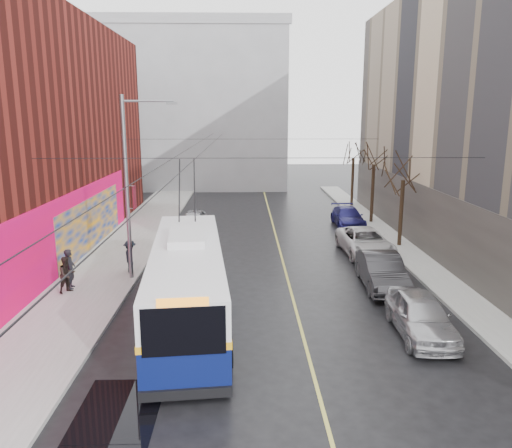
# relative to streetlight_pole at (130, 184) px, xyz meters

# --- Properties ---
(ground) EXTENTS (140.00, 140.00, 0.00)m
(ground) POSITION_rel_streetlight_pole_xyz_m (6.14, -10.00, -4.85)
(ground) COLOR black
(ground) RESTS_ON ground
(sidewalk_left) EXTENTS (4.00, 60.00, 0.15)m
(sidewalk_left) POSITION_rel_streetlight_pole_xyz_m (-1.86, 2.00, -4.77)
(sidewalk_left) COLOR gray
(sidewalk_left) RESTS_ON ground
(sidewalk_right) EXTENTS (2.00, 60.00, 0.15)m
(sidewalk_right) POSITION_rel_streetlight_pole_xyz_m (15.14, 2.00, -4.77)
(sidewalk_right) COLOR gray
(sidewalk_right) RESTS_ON ground
(lane_line) EXTENTS (0.12, 50.00, 0.01)m
(lane_line) POSITION_rel_streetlight_pole_xyz_m (7.64, 4.00, -4.84)
(lane_line) COLOR #BFB74C
(lane_line) RESTS_ON ground
(building_far) EXTENTS (20.50, 12.10, 18.00)m
(building_far) POSITION_rel_streetlight_pole_xyz_m (0.14, 34.99, 4.17)
(building_far) COLOR gray
(building_far) RESTS_ON ground
(streetlight_pole) EXTENTS (2.65, 0.60, 9.00)m
(streetlight_pole) POSITION_rel_streetlight_pole_xyz_m (0.00, 0.00, 0.00)
(streetlight_pole) COLOR slate
(streetlight_pole) RESTS_ON ground
(catenary_wires) EXTENTS (18.00, 60.00, 0.22)m
(catenary_wires) POSITION_rel_streetlight_pole_xyz_m (3.60, 4.77, 1.40)
(catenary_wires) COLOR black
(tree_near) EXTENTS (3.20, 3.20, 6.40)m
(tree_near) POSITION_rel_streetlight_pole_xyz_m (15.14, 6.00, 0.13)
(tree_near) COLOR black
(tree_near) RESTS_ON ground
(tree_mid) EXTENTS (3.20, 3.20, 6.68)m
(tree_mid) POSITION_rel_streetlight_pole_xyz_m (15.14, 13.00, 0.41)
(tree_mid) COLOR black
(tree_mid) RESTS_ON ground
(tree_far) EXTENTS (3.20, 3.20, 6.57)m
(tree_far) POSITION_rel_streetlight_pole_xyz_m (15.14, 20.00, 0.30)
(tree_far) COLOR black
(tree_far) RESTS_ON ground
(puddle) EXTENTS (2.25, 3.49, 0.01)m
(puddle) POSITION_rel_streetlight_pole_xyz_m (1.92, -11.38, -4.84)
(puddle) COLOR black
(puddle) RESTS_ON ground
(pigeons_flying) EXTENTS (4.07, 2.31, 1.44)m
(pigeons_flying) POSITION_rel_streetlight_pole_xyz_m (4.30, -0.35, 2.34)
(pigeons_flying) COLOR slate
(trolleybus) EXTENTS (3.82, 12.65, 5.92)m
(trolleybus) POSITION_rel_streetlight_pole_xyz_m (3.20, -4.96, -3.20)
(trolleybus) COLOR #091246
(trolleybus) RESTS_ON ground
(parked_car_a) EXTENTS (2.02, 4.70, 1.58)m
(parked_car_a) POSITION_rel_streetlight_pole_xyz_m (12.02, -6.65, -4.06)
(parked_car_a) COLOR #B1B1B6
(parked_car_a) RESTS_ON ground
(parked_car_b) EXTENTS (1.96, 5.02, 1.63)m
(parked_car_b) POSITION_rel_streetlight_pole_xyz_m (12.00, -1.36, -4.03)
(parked_car_b) COLOR #2C2B2E
(parked_car_b) RESTS_ON ground
(parked_car_c) EXTENTS (2.79, 5.63, 1.53)m
(parked_car_c) POSITION_rel_streetlight_pole_xyz_m (12.59, 4.37, -4.08)
(parked_car_c) COLOR silver
(parked_car_c) RESTS_ON ground
(parked_car_d) EXTENTS (1.98, 4.86, 1.41)m
(parked_car_d) POSITION_rel_streetlight_pole_xyz_m (13.14, 12.00, -4.14)
(parked_car_d) COLOR navy
(parked_car_d) RESTS_ON ground
(following_car) EXTENTS (1.91, 4.09, 1.36)m
(following_car) POSITION_rel_streetlight_pole_xyz_m (1.81, 11.45, -4.17)
(following_car) COLOR #A9AAAE
(following_car) RESTS_ON ground
(pedestrian_a) EXTENTS (0.57, 0.76, 1.87)m
(pedestrian_a) POSITION_rel_streetlight_pole_xyz_m (-2.62, -1.50, -3.76)
(pedestrian_a) COLOR black
(pedestrian_a) RESTS_ON sidewalk_left
(pedestrian_b) EXTENTS (1.00, 1.04, 1.69)m
(pedestrian_b) POSITION_rel_streetlight_pole_xyz_m (-2.58, -2.07, -3.85)
(pedestrian_b) COLOR black
(pedestrian_b) RESTS_ON sidewalk_left
(pedestrian_c) EXTENTS (0.96, 1.25, 1.70)m
(pedestrian_c) POSITION_rel_streetlight_pole_xyz_m (-0.36, 0.80, -3.84)
(pedestrian_c) COLOR black
(pedestrian_c) RESTS_ON sidewalk_left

